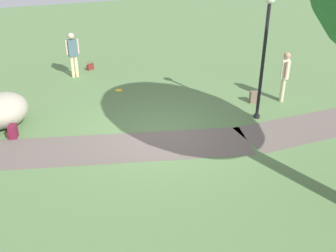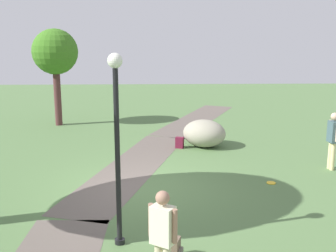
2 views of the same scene
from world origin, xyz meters
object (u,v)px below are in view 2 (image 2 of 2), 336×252
object	(u,v)px
lawn_boulder	(204,133)
woman_with_handbag	(333,137)
lamp_post	(117,131)
backpack_by_boulder	(180,143)
frisbee_on_grass	(271,183)
man_near_boulder	(163,234)
spare_backpack_on_lawn	(174,249)
young_tree_near_path	(55,53)

from	to	relation	value
lawn_boulder	woman_with_handbag	world-z (taller)	woman_with_handbag
lamp_post	backpack_by_boulder	bearing A→B (deg)	-12.80
frisbee_on_grass	man_near_boulder	bearing A→B (deg)	147.50
man_near_boulder	spare_backpack_on_lawn	xyz separation A→B (m)	(0.97, -0.23, -0.80)
lamp_post	young_tree_near_path	bearing A→B (deg)	18.04
lawn_boulder	spare_backpack_on_lawn	size ratio (longest dim) A/B	5.29
young_tree_near_path	backpack_by_boulder	size ratio (longest dim) A/B	10.77
woman_with_handbag	frisbee_on_grass	size ratio (longest dim) A/B	7.01
man_near_boulder	spare_backpack_on_lawn	size ratio (longest dim) A/B	4.26
lamp_post	lawn_boulder	world-z (taller)	lamp_post
backpack_by_boulder	spare_backpack_on_lawn	size ratio (longest dim) A/B	1.00
lamp_post	woman_with_handbag	xyz separation A→B (m)	(4.47, -6.09, -1.26)
lawn_boulder	spare_backpack_on_lawn	bearing A→B (deg)	169.42
spare_backpack_on_lawn	frisbee_on_grass	size ratio (longest dim) A/B	1.59
lamp_post	backpack_by_boulder	size ratio (longest dim) A/B	9.32
woman_with_handbag	man_near_boulder	xyz separation A→B (m)	(-6.06, 5.27, -0.04)
lawn_boulder	woman_with_handbag	size ratio (longest dim) A/B	1.20
backpack_by_boulder	spare_backpack_on_lawn	bearing A→B (deg)	175.84
spare_backpack_on_lawn	man_near_boulder	bearing A→B (deg)	166.59
lawn_boulder	backpack_by_boulder	xyz separation A→B (m)	(-0.17, 0.91, -0.31)
young_tree_near_path	lawn_boulder	size ratio (longest dim) A/B	2.04
woman_with_handbag	backpack_by_boulder	world-z (taller)	woman_with_handbag
lamp_post	frisbee_on_grass	world-z (taller)	lamp_post
man_near_boulder	frisbee_on_grass	xyz separation A→B (m)	(4.89, -3.12, -0.98)
woman_with_handbag	spare_backpack_on_lawn	bearing A→B (deg)	135.26
young_tree_near_path	spare_backpack_on_lawn	size ratio (longest dim) A/B	10.77
lamp_post	spare_backpack_on_lawn	bearing A→B (deg)	-120.02
man_near_boulder	frisbee_on_grass	world-z (taller)	man_near_boulder
woman_with_handbag	backpack_by_boulder	xyz separation A→B (m)	(2.62, 4.48, -0.84)
young_tree_near_path	spare_backpack_on_lawn	bearing A→B (deg)	-158.31
spare_backpack_on_lawn	woman_with_handbag	bearing A→B (deg)	-44.74
backpack_by_boulder	frisbee_on_grass	distance (m)	4.44
backpack_by_boulder	spare_backpack_on_lawn	xyz separation A→B (m)	(-7.70, 0.56, 0.00)
lawn_boulder	frisbee_on_grass	distance (m)	4.23
lawn_boulder	frisbee_on_grass	world-z (taller)	lawn_boulder
lamp_post	spare_backpack_on_lawn	distance (m)	2.42
young_tree_near_path	spare_backpack_on_lawn	xyz separation A→B (m)	(-11.83, -4.71, -3.05)
lawn_boulder	backpack_by_boulder	bearing A→B (deg)	100.72
spare_backpack_on_lawn	lawn_boulder	bearing A→B (deg)	-10.58
man_near_boulder	frisbee_on_grass	distance (m)	5.88
backpack_by_boulder	young_tree_near_path	bearing A→B (deg)	51.89
young_tree_near_path	lamp_post	distance (m)	11.85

